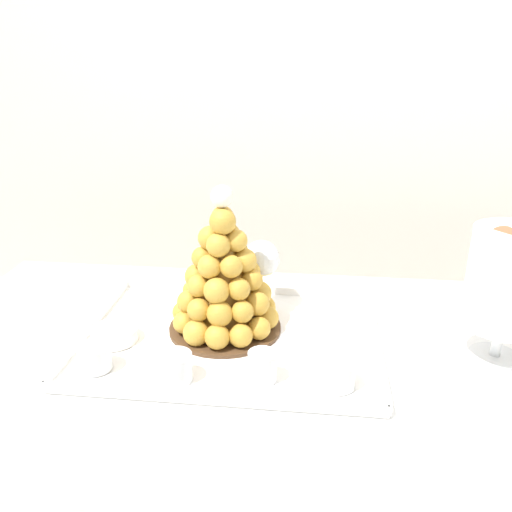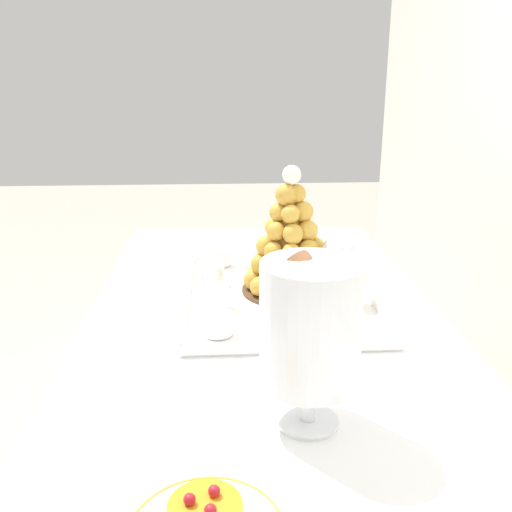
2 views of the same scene
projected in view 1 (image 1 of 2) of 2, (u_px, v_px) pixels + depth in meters
name	position (u px, v px, depth m)	size (l,w,h in m)	color
backdrop_wall	(345.00, 71.00, 1.69)	(4.80, 0.10, 2.50)	silver
buffet_table	(347.00, 405.00, 1.04)	(1.74, 0.78, 0.78)	brown
serving_tray	(231.00, 338.00, 1.06)	(0.58, 0.43, 0.02)	white
croquembouche	(224.00, 279.00, 1.04)	(0.23, 0.23, 0.30)	#4C331E
dessert_cup_left	(95.00, 358.00, 0.95)	(0.06, 0.06, 0.05)	silver
dessert_cup_mid_left	(176.00, 368.00, 0.91)	(0.06, 0.06, 0.05)	silver
dessert_cup_centre	(262.00, 368.00, 0.91)	(0.05, 0.05, 0.05)	silver
dessert_cup_mid_right	(338.00, 375.00, 0.90)	(0.06, 0.06, 0.05)	silver
creme_brulee_ramekin	(115.00, 333.00, 1.04)	(0.09, 0.09, 0.03)	white
macaron_goblet	(508.00, 280.00, 0.94)	(0.15, 0.15, 0.27)	white
wine_glass	(261.00, 261.00, 1.13)	(0.08, 0.08, 0.17)	silver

